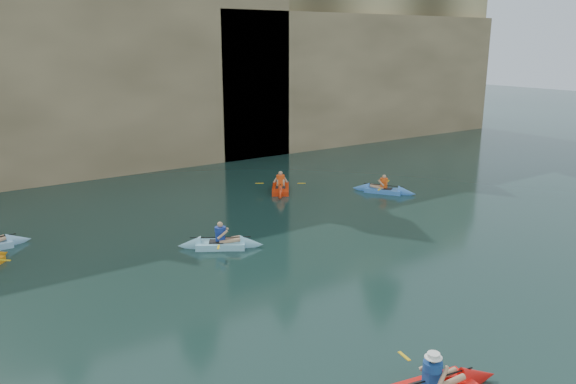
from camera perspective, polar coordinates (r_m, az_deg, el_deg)
ground at (r=14.66m, az=2.38°, el=-15.85°), size 160.00×160.00×0.00m
cliff at (r=40.78m, az=-24.15°, el=11.64°), size 70.00×16.00×12.00m
cliff_slab_center at (r=34.07m, az=-18.34°, el=11.24°), size 24.00×2.40×11.40m
cliff_slab_east at (r=44.13m, az=7.97°, el=11.53°), size 26.00×2.40×9.84m
sea_cave_east at (r=36.89m, az=-5.55°, el=6.76°), size 5.00×1.00×4.50m
kayaker_ltblue_near at (r=21.35m, az=-6.86°, el=-5.26°), size 3.14×2.34×1.27m
kayaker_red_far at (r=29.06m, az=-0.76°, el=0.38°), size 2.70×3.43×1.33m
kayaker_blue_east at (r=29.22m, az=9.69°, el=0.20°), size 2.40×3.17×1.18m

